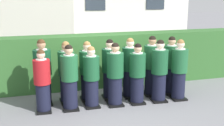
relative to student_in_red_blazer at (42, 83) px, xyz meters
The scene contains 16 objects.
ground_plane 1.94m from the student_in_red_blazer, ahead, with size 60.00×60.00×0.00m, color slate.
student_in_red_blazer is the anchor object (origin of this frame).
student_front_row_1 0.65m from the student_in_red_blazer, ahead, with size 0.42×0.51×1.63m.
student_front_row_2 1.20m from the student_in_red_blazer, ahead, with size 0.41×0.45×1.56m.
student_front_row_3 1.80m from the student_in_red_blazer, ahead, with size 0.42×0.51×1.63m.
student_front_row_4 2.39m from the student_in_red_blazer, ahead, with size 0.41×0.47×1.58m.
student_front_row_5 3.00m from the student_in_red_blazer, ahead, with size 0.43×0.54×1.66m.
student_front_row_6 3.57m from the student_in_red_blazer, ahead, with size 0.43×0.52×1.64m.
student_rear_row_0 0.51m from the student_in_red_blazer, 85.06° to the left, with size 0.44×0.54×1.71m.
student_rear_row_1 0.80m from the student_in_red_blazer, 36.63° to the left, with size 0.42×0.47×1.63m.
student_rear_row_2 1.29m from the student_in_red_blazer, 21.92° to the left, with size 0.42×0.46×1.60m.
student_rear_row_3 1.85m from the student_in_red_blazer, 13.89° to the left, with size 0.43×0.49×1.64m.
student_rear_row_4 2.40m from the student_in_red_blazer, 10.16° to the left, with size 0.43×0.52×1.65m.
student_rear_row_5 3.03m from the student_in_red_blazer, ahead, with size 0.44×0.52×1.68m.
student_rear_row_6 3.60m from the student_in_red_blazer, ahead, with size 0.43×0.49×1.65m.
hedge 2.43m from the student_in_red_blazer, 42.51° to the left, with size 9.16×0.70×1.60m.
Camera 1 is at (-2.06, -6.90, 2.85)m, focal length 47.46 mm.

